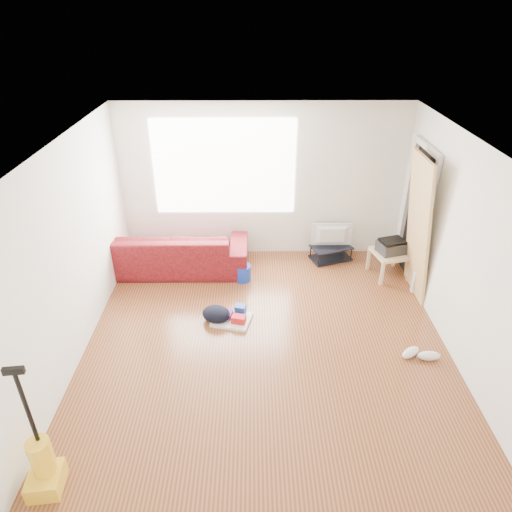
{
  "coord_description": "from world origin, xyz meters",
  "views": [
    {
      "loc": [
        -0.16,
        -4.34,
        3.82
      ],
      "look_at": [
        -0.12,
        0.6,
        0.99
      ],
      "focal_mm": 32.0,
      "sensor_mm": 36.0,
      "label": 1
    }
  ],
  "objects_px": {
    "side_table": "(390,256)",
    "bucket": "(243,280)",
    "sofa": "(177,268)",
    "vacuum": "(43,467)",
    "tv_stand": "(331,252)",
    "cleaning_tray": "(233,317)",
    "backpack": "(217,320)"
  },
  "relations": [
    {
      "from": "side_table",
      "to": "bucket",
      "type": "xyz_separation_m",
      "value": [
        -2.27,
        -0.12,
        -0.35
      ]
    },
    {
      "from": "sofa",
      "to": "vacuum",
      "type": "bearing_deg",
      "value": 80.69
    },
    {
      "from": "tv_stand",
      "to": "side_table",
      "type": "relative_size",
      "value": 1.21
    },
    {
      "from": "bucket",
      "to": "side_table",
      "type": "bearing_deg",
      "value": 3.1
    },
    {
      "from": "tv_stand",
      "to": "vacuum",
      "type": "height_order",
      "value": "vacuum"
    },
    {
      "from": "side_table",
      "to": "cleaning_tray",
      "type": "distance_m",
      "value": 2.66
    },
    {
      "from": "sofa",
      "to": "backpack",
      "type": "xyz_separation_m",
      "value": [
        0.73,
        -1.37,
        0.0
      ]
    },
    {
      "from": "cleaning_tray",
      "to": "backpack",
      "type": "relative_size",
      "value": 1.52
    },
    {
      "from": "sofa",
      "to": "tv_stand",
      "type": "bearing_deg",
      "value": -173.88
    },
    {
      "from": "cleaning_tray",
      "to": "backpack",
      "type": "bearing_deg",
      "value": -179.5
    },
    {
      "from": "side_table",
      "to": "vacuum",
      "type": "height_order",
      "value": "vacuum"
    },
    {
      "from": "cleaning_tray",
      "to": "vacuum",
      "type": "xyz_separation_m",
      "value": [
        -1.56,
        -2.37,
        0.2
      ]
    },
    {
      "from": "cleaning_tray",
      "to": "vacuum",
      "type": "bearing_deg",
      "value": -123.32
    },
    {
      "from": "sofa",
      "to": "side_table",
      "type": "height_order",
      "value": "side_table"
    },
    {
      "from": "tv_stand",
      "to": "cleaning_tray",
      "type": "distance_m",
      "value": 2.27
    },
    {
      "from": "tv_stand",
      "to": "sofa",
      "type": "bearing_deg",
      "value": 167.27
    },
    {
      "from": "sofa",
      "to": "vacuum",
      "type": "height_order",
      "value": "vacuum"
    },
    {
      "from": "backpack",
      "to": "vacuum",
      "type": "relative_size",
      "value": 0.28
    },
    {
      "from": "sofa",
      "to": "vacuum",
      "type": "xyz_separation_m",
      "value": [
        -0.61,
        -3.74,
        0.25
      ]
    },
    {
      "from": "sofa",
      "to": "cleaning_tray",
      "type": "distance_m",
      "value": 1.66
    },
    {
      "from": "cleaning_tray",
      "to": "sofa",
      "type": "bearing_deg",
      "value": 124.81
    },
    {
      "from": "backpack",
      "to": "cleaning_tray",
      "type": "bearing_deg",
      "value": 18.88
    },
    {
      "from": "side_table",
      "to": "cleaning_tray",
      "type": "xyz_separation_m",
      "value": [
        -2.39,
        -1.14,
        -0.29
      ]
    },
    {
      "from": "sofa",
      "to": "tv_stand",
      "type": "xyz_separation_m",
      "value": [
        2.52,
        0.27,
        0.13
      ]
    },
    {
      "from": "side_table",
      "to": "backpack",
      "type": "distance_m",
      "value": 2.87
    },
    {
      "from": "bucket",
      "to": "cleaning_tray",
      "type": "bearing_deg",
      "value": -96.85
    },
    {
      "from": "backpack",
      "to": "vacuum",
      "type": "xyz_separation_m",
      "value": [
        -1.34,
        -2.37,
        0.25
      ]
    },
    {
      "from": "sofa",
      "to": "bucket",
      "type": "relative_size",
      "value": 9.11
    },
    {
      "from": "side_table",
      "to": "bucket",
      "type": "relative_size",
      "value": 2.42
    },
    {
      "from": "tv_stand",
      "to": "side_table",
      "type": "distance_m",
      "value": 0.98
    },
    {
      "from": "sofa",
      "to": "tv_stand",
      "type": "relative_size",
      "value": 3.1
    },
    {
      "from": "vacuum",
      "to": "sofa",
      "type": "bearing_deg",
      "value": 74.11
    }
  ]
}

